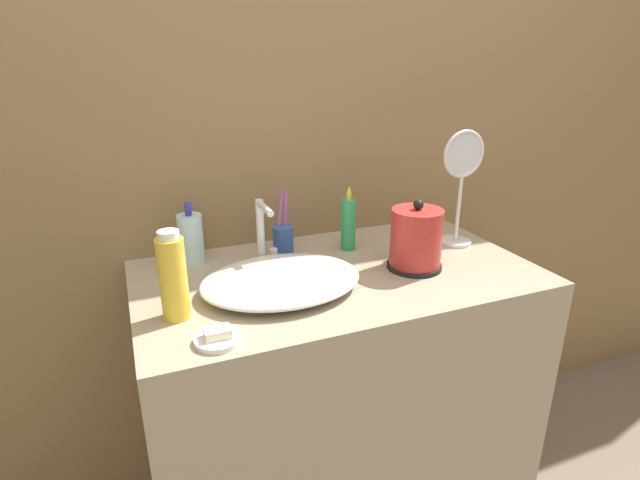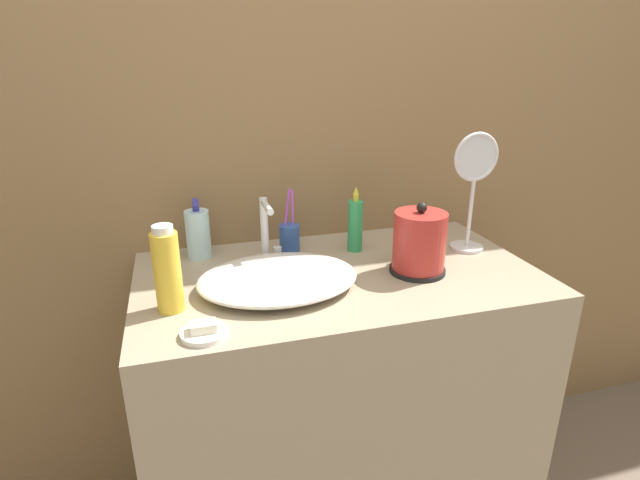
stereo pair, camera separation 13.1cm
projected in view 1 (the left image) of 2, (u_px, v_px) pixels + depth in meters
The scene contains 11 objects.
wall_back at pixel (296, 108), 1.50m from camera, with size 6.00×0.04×2.60m.
vanity_counter at pixel (336, 406), 1.52m from camera, with size 1.08×0.61×0.90m.
sink_basin at pixel (281, 280), 1.25m from camera, with size 0.41×0.32×0.05m.
faucet at pixel (264, 231), 1.37m from camera, with size 0.06×0.12×0.19m.
electric_kettle at pixel (416, 241), 1.36m from camera, with size 0.15×0.15×0.20m.
toothbrush_cup at pixel (283, 238), 1.49m from camera, with size 0.06×0.06×0.19m.
lotion_bottle at pixel (191, 238), 1.40m from camera, with size 0.07×0.07×0.18m.
shampoo_bottle at pixel (348, 224), 1.50m from camera, with size 0.04×0.04×0.20m.
mouthwash_bottle at pixel (173, 277), 1.09m from camera, with size 0.06×0.06×0.21m.
soap_dish at pixel (218, 338), 1.03m from camera, with size 0.10×0.10×0.03m.
vanity_mirror at pixel (461, 179), 1.50m from camera, with size 0.14×0.10×0.35m.
Camera 1 is at (-0.52, -0.83, 1.45)m, focal length 28.00 mm.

